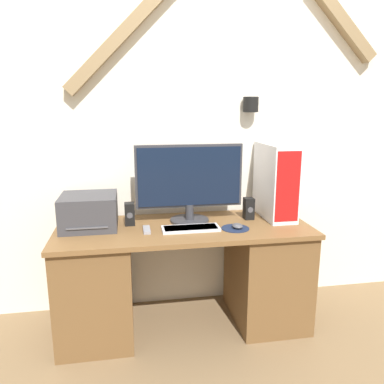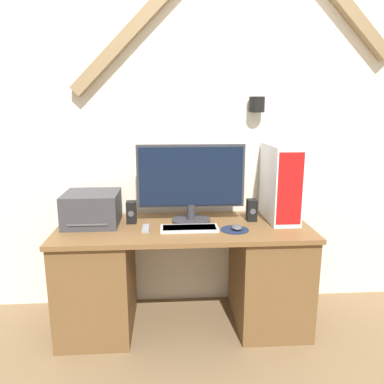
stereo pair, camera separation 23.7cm
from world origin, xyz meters
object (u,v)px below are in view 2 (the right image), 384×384
keyboard (189,228)px  computer_tower (280,183)px  printer (92,209)px  remote_control (146,228)px  monitor (191,181)px  mouse (237,227)px  speaker_right (252,210)px  speaker_left (131,212)px

keyboard → computer_tower: (0.62, 0.19, 0.24)m
printer → remote_control: (0.35, -0.13, -0.10)m
computer_tower → keyboard: bearing=-163.0°
monitor → printer: (-0.65, -0.02, -0.17)m
mouse → computer_tower: (0.33, 0.22, 0.24)m
mouse → printer: (-0.92, 0.19, 0.09)m
speaker_right → monitor: bearing=178.3°
monitor → speaker_left: monitor is taller
speaker_right → mouse: bearing=-125.0°
keyboard → printer: bearing=165.5°
keyboard → printer: printer is taller
mouse → remote_control: 0.57m
monitor → speaker_right: 0.46m
keyboard → mouse: size_ratio=4.21×
printer → speaker_left: (0.25, 0.01, -0.03)m
remote_control → monitor: bearing=27.6°
monitor → computer_tower: monitor is taller
printer → remote_control: 0.39m
monitor → printer: size_ratio=2.04×
printer → speaker_left: size_ratio=2.37×
keyboard → monitor: bearing=83.1°
keyboard → speaker_left: size_ratio=2.46×
speaker_left → speaker_right: (0.80, -0.00, 0.00)m
mouse → remote_control: size_ratio=0.62×
speaker_right → computer_tower: bearing=6.5°
monitor → printer: 0.67m
keyboard → printer: size_ratio=1.04×
monitor → remote_control: bearing=-152.4°
keyboard → speaker_right: bearing=21.4°
speaker_left → remote_control: speaker_left is taller
monitor → mouse: monitor is taller
mouse → speaker_right: size_ratio=0.59×
mouse → computer_tower: 0.46m
speaker_left → printer: bearing=-177.7°
computer_tower → speaker_right: bearing=-173.5°
mouse → speaker_left: (-0.67, 0.20, 0.05)m
monitor → speaker_left: size_ratio=4.84×
printer → speaker_right: size_ratio=2.37×
mouse → speaker_right: bearing=55.0°
computer_tower → speaker_left: 1.01m
monitor → computer_tower: 0.60m
printer → speaker_right: printer is taller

